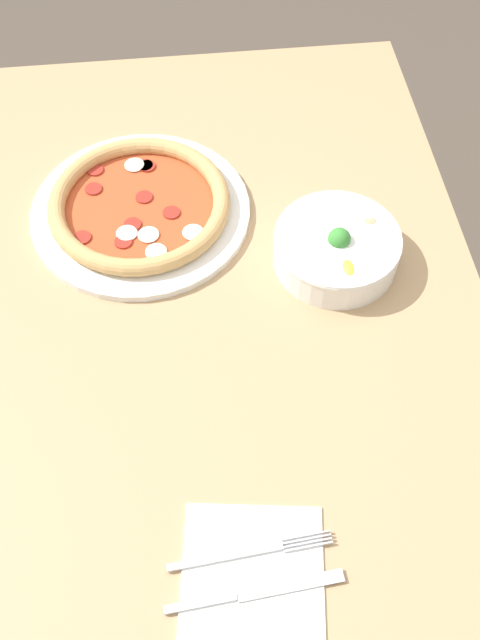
# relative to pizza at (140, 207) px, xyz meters

# --- Properties ---
(ground_plane) EXTENTS (8.00, 8.00, 0.00)m
(ground_plane) POSITION_rel_pizza_xyz_m (0.16, 0.10, -0.77)
(ground_plane) COLOR #4C4238
(dining_table) EXTENTS (1.09, 0.77, 0.76)m
(dining_table) POSITION_rel_pizza_xyz_m (0.16, 0.10, -0.14)
(dining_table) COLOR tan
(dining_table) RESTS_ON ground_plane
(pizza) EXTENTS (0.33, 0.33, 0.04)m
(pizza) POSITION_rel_pizza_xyz_m (0.00, 0.00, 0.00)
(pizza) COLOR white
(pizza) RESTS_ON dining_table
(bowl) EXTENTS (0.18, 0.18, 0.07)m
(bowl) POSITION_rel_pizza_xyz_m (0.12, 0.28, 0.01)
(bowl) COLOR white
(bowl) RESTS_ON dining_table
(napkin) EXTENTS (0.18, 0.18, 0.00)m
(napkin) POSITION_rel_pizza_xyz_m (0.55, 0.10, -0.02)
(napkin) COLOR white
(napkin) RESTS_ON dining_table
(fork) EXTENTS (0.03, 0.19, 0.00)m
(fork) POSITION_rel_pizza_xyz_m (0.53, 0.10, -0.01)
(fork) COLOR silver
(fork) RESTS_ON napkin
(knife) EXTENTS (0.03, 0.20, 0.01)m
(knife) POSITION_rel_pizza_xyz_m (0.57, 0.10, -0.01)
(knife) COLOR silver
(knife) RESTS_ON napkin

